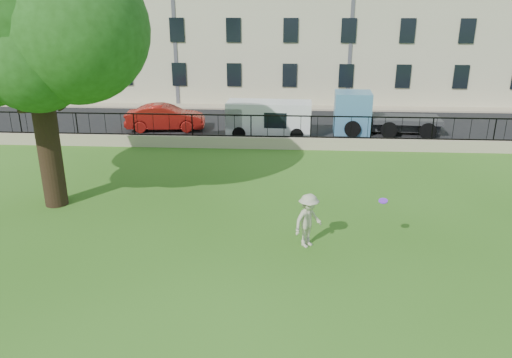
# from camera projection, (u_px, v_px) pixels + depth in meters

# --- Properties ---
(ground) EXTENTS (120.00, 120.00, 0.00)m
(ground) POSITION_uv_depth(u_px,v_px,m) (221.00, 266.00, 14.26)
(ground) COLOR #2E5F16
(ground) RESTS_ON ground
(retaining_wall) EXTENTS (50.00, 0.40, 0.60)m
(retaining_wall) POSITION_uv_depth(u_px,v_px,m) (251.00, 142.00, 25.42)
(retaining_wall) COLOR tan
(retaining_wall) RESTS_ON ground
(iron_railing) EXTENTS (50.00, 0.05, 1.13)m
(iron_railing) POSITION_uv_depth(u_px,v_px,m) (251.00, 126.00, 25.13)
(iron_railing) COLOR black
(iron_railing) RESTS_ON retaining_wall
(street) EXTENTS (60.00, 9.00, 0.01)m
(street) POSITION_uv_depth(u_px,v_px,m) (257.00, 126.00, 29.93)
(street) COLOR black
(street) RESTS_ON ground
(sidewalk) EXTENTS (60.00, 1.40, 0.12)m
(sidewalk) POSITION_uv_depth(u_px,v_px,m) (261.00, 107.00, 34.79)
(sidewalk) COLOR tan
(sidewalk) RESTS_ON ground
(building_row) EXTENTS (56.40, 10.40, 13.80)m
(building_row) POSITION_uv_depth(u_px,v_px,m) (265.00, 3.00, 37.78)
(building_row) COLOR beige
(building_row) RESTS_ON ground
(tree) EXTENTS (8.24, 6.44, 10.31)m
(tree) POSITION_uv_depth(u_px,v_px,m) (26.00, 9.00, 16.27)
(tree) COLOR black
(tree) RESTS_ON ground
(man) EXTENTS (1.23, 1.23, 1.71)m
(man) POSITION_uv_depth(u_px,v_px,m) (308.00, 221.00, 15.13)
(man) COLOR #BAB697
(man) RESTS_ON ground
(frisbee) EXTENTS (0.32, 0.31, 0.12)m
(frisbee) POSITION_uv_depth(u_px,v_px,m) (383.00, 201.00, 14.82)
(frisbee) COLOR #7E2AF0
(red_sedan) EXTENTS (4.62, 2.03, 1.48)m
(red_sedan) POSITION_uv_depth(u_px,v_px,m) (165.00, 118.00, 28.77)
(red_sedan) COLOR red
(red_sedan) RESTS_ON street
(white_van) EXTENTS (4.65, 1.96, 1.93)m
(white_van) POSITION_uv_depth(u_px,v_px,m) (269.00, 119.00, 27.40)
(white_van) COLOR white
(white_van) RESTS_ON street
(blue_truck) EXTENTS (5.62, 2.26, 2.32)m
(blue_truck) POSITION_uv_depth(u_px,v_px,m) (384.00, 113.00, 27.90)
(blue_truck) COLOR #4F8CB9
(blue_truck) RESTS_ON street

